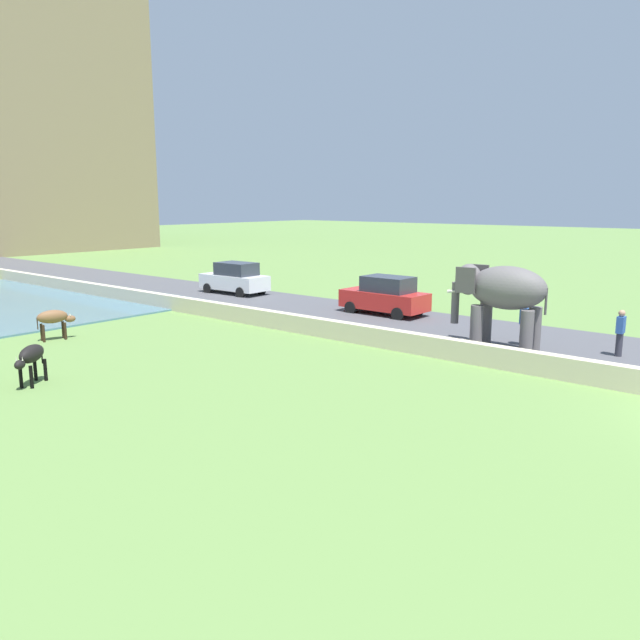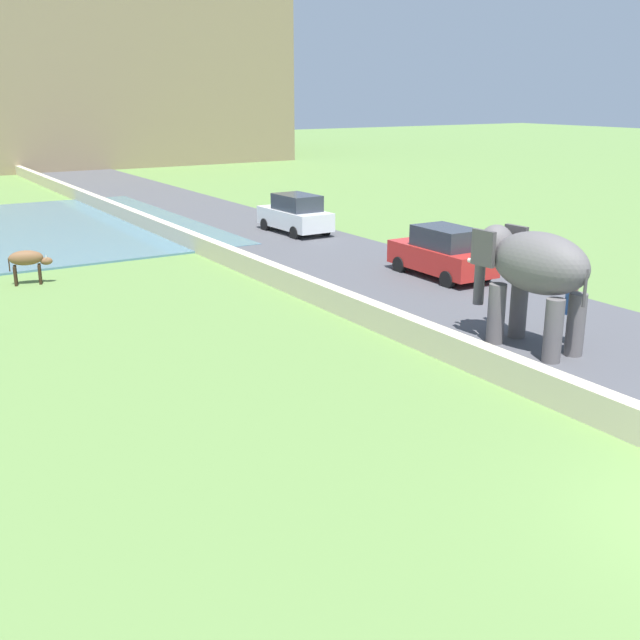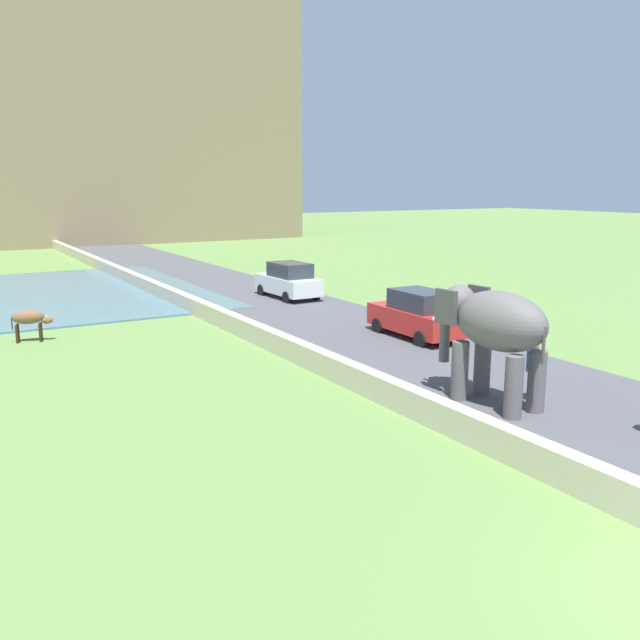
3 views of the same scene
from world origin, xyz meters
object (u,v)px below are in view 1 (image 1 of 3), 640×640
(elephant, at_px, (501,293))
(person_beside_elephant, at_px, (524,323))
(cow_brown, at_px, (54,318))
(car_red, at_px, (385,296))
(cow_black, at_px, (31,356))
(car_white, at_px, (235,278))
(person_trailing, at_px, (620,332))

(elephant, xyz_separation_m, person_beside_elephant, (1.06, -0.46, -1.16))
(person_beside_elephant, distance_m, cow_brown, 17.32)
(elephant, height_order, person_beside_elephant, elephant)
(elephant, distance_m, car_red, 7.66)
(cow_black, bearing_deg, car_white, 28.57)
(elephant, height_order, person_trailing, elephant)
(person_beside_elephant, xyz_separation_m, car_white, (2.10, 17.41, 0.03))
(car_white, distance_m, car_red, 10.06)
(person_trailing, distance_m, car_white, 20.56)
(elephant, relative_size, cow_black, 2.65)
(person_beside_elephant, relative_size, car_white, 0.40)
(car_white, height_order, car_red, same)
(car_white, xyz_separation_m, cow_black, (-15.61, -8.50, -0.06))
(car_white, height_order, cow_black, car_white)
(elephant, bearing_deg, car_white, 79.42)
(cow_black, relative_size, cow_brown, 0.93)
(elephant, xyz_separation_m, person_trailing, (1.57, -3.55, -1.16))
(car_white, height_order, cow_brown, car_white)
(elephant, distance_m, person_beside_elephant, 1.64)
(car_red, bearing_deg, elephant, -114.66)
(cow_black, bearing_deg, person_beside_elephant, -33.41)
(car_white, distance_m, cow_black, 17.78)
(car_red, bearing_deg, car_white, 89.99)
(car_red, xyz_separation_m, cow_brown, (-12.27, 6.66, -0.06))
(elephant, relative_size, person_beside_elephant, 2.15)
(car_red, distance_m, cow_black, 15.69)
(car_white, bearing_deg, person_trailing, -94.46)
(person_trailing, xyz_separation_m, cow_brown, (-10.68, 17.10, -0.04))
(cow_brown, bearing_deg, cow_black, -123.20)
(elephant, bearing_deg, person_trailing, -66.17)
(person_trailing, relative_size, cow_brown, 1.14)
(person_beside_elephant, bearing_deg, elephant, 156.44)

